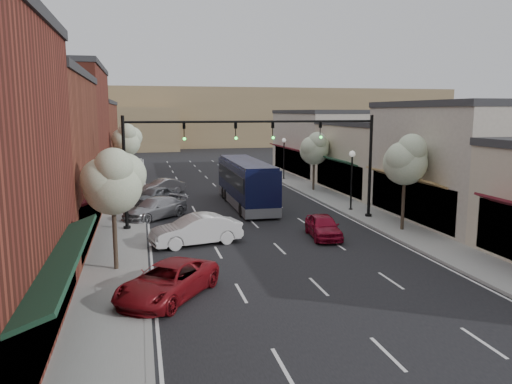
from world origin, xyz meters
TOP-DOWN VIEW (x-y plane):
  - ground at (0.00, 0.00)m, footprint 160.00×160.00m
  - sidewalk_left at (-8.40, 18.50)m, footprint 2.80×73.00m
  - sidewalk_right at (8.40, 18.50)m, footprint 2.80×73.00m
  - curb_left at (-7.00, 18.50)m, footprint 0.25×73.00m
  - curb_right at (7.00, 18.50)m, footprint 0.25×73.00m
  - bldg_left_midnear at (-14.23, 6.00)m, footprint 10.14×14.10m
  - bldg_left_midfar at (-14.24, 20.00)m, footprint 10.14×14.10m
  - bldg_left_far at (-14.22, 36.00)m, footprint 10.14×18.10m
  - bldg_right_midnear at (13.72, 6.00)m, footprint 9.14×12.10m
  - bldg_right_midfar at (13.70, 18.00)m, footprint 9.14×12.10m
  - bldg_right_far at (13.71, 32.00)m, footprint 9.14×16.10m
  - hill_far at (0.00, 90.00)m, footprint 120.00×30.00m
  - hill_near at (-25.00, 78.00)m, footprint 50.00×20.00m
  - signal_mast_right at (5.62, 8.00)m, footprint 8.22×0.46m
  - signal_mast_left at (-5.62, 8.00)m, footprint 8.22×0.46m
  - tree_right_near at (8.35, 3.94)m, footprint 2.85×2.65m
  - tree_right_far at (8.35, 19.94)m, footprint 2.85×2.65m
  - tree_left_near at (-8.25, -0.06)m, footprint 2.85×2.65m
  - tree_left_far at (-8.25, 25.94)m, footprint 2.85×2.65m
  - lamp_post_near at (7.80, 10.50)m, footprint 0.44×0.44m
  - lamp_post_far at (7.80, 28.00)m, footprint 0.44×0.44m
  - coach_bus at (0.80, 14.37)m, footprint 2.58×11.49m
  - red_hatchback at (3.10, 3.71)m, footprint 2.06×4.14m
  - parked_car_a at (-6.20, -3.89)m, footprint 4.78×5.39m
  - parked_car_b at (-4.23, 3.88)m, footprint 5.22×2.79m
  - parked_car_c at (-6.20, 11.23)m, footprint 5.06×4.75m
  - parked_car_d at (-6.09, 16.55)m, footprint 4.10×4.08m
  - parked_car_e at (-5.29, 21.57)m, footprint 4.22×2.99m

SIDE VIEW (x-z plane):
  - ground at x=0.00m, z-range 0.00..0.00m
  - curb_left at x=-7.00m, z-range -0.01..0.16m
  - curb_right at x=7.00m, z-range -0.01..0.16m
  - sidewalk_left at x=-8.40m, z-range 0.00..0.15m
  - sidewalk_right at x=8.40m, z-range 0.00..0.15m
  - parked_car_e at x=-5.29m, z-range 0.00..1.32m
  - red_hatchback at x=3.10m, z-range 0.00..1.36m
  - parked_car_a at x=-6.20m, z-range 0.00..1.39m
  - parked_car_d at x=-6.09m, z-range 0.00..1.40m
  - parked_car_c at x=-6.20m, z-range 0.00..1.43m
  - parked_car_b at x=-4.23m, z-range 0.00..1.64m
  - coach_bus at x=0.80m, z-range 0.08..3.59m
  - lamp_post_near at x=7.80m, z-range 0.79..5.23m
  - lamp_post_far at x=7.80m, z-range 0.79..5.23m
  - bldg_right_midfar at x=13.70m, z-range -0.03..6.37m
  - bldg_right_far at x=13.71m, z-range -0.04..7.36m
  - bldg_right_midnear at x=13.72m, z-range -0.04..7.86m
  - tree_right_far at x=8.35m, z-range 1.28..6.70m
  - hill_near at x=-25.00m, z-range 0.00..8.00m
  - bldg_left_far at x=-14.22m, z-range -0.04..8.36m
  - tree_left_near at x=-8.25m, z-range 1.38..7.07m
  - tree_right_near at x=8.35m, z-range 1.47..7.43m
  - tree_left_far at x=-8.25m, z-range 1.54..7.67m
  - signal_mast_right at x=5.62m, z-range 1.12..8.12m
  - signal_mast_left at x=-5.62m, z-range 1.12..8.12m
  - bldg_left_midnear at x=-14.23m, z-range -0.04..9.36m
  - bldg_left_midfar at x=-14.24m, z-range -0.05..10.85m
  - hill_far at x=0.00m, z-range 0.00..12.00m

